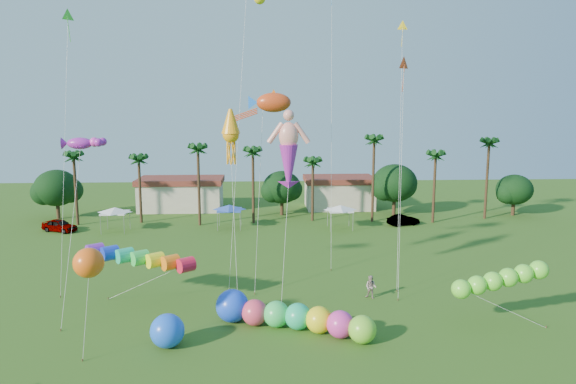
{
  "coord_description": "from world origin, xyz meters",
  "views": [
    {
      "loc": [
        -1.99,
        -27.07,
        15.01
      ],
      "look_at": [
        0.0,
        10.0,
        9.0
      ],
      "focal_mm": 32.0,
      "sensor_mm": 36.0,
      "label": 1
    }
  ],
  "objects_px": {
    "caterpillar_inflatable": "(287,316)",
    "blue_ball": "(167,331)",
    "car_a": "(60,225)",
    "car_b": "(403,220)",
    "spectator_b": "(371,287)"
  },
  "relations": [
    {
      "from": "spectator_b",
      "to": "caterpillar_inflatable",
      "type": "bearing_deg",
      "value": -110.37
    },
    {
      "from": "car_b",
      "to": "caterpillar_inflatable",
      "type": "bearing_deg",
      "value": 135.66
    },
    {
      "from": "car_a",
      "to": "spectator_b",
      "type": "xyz_separation_m",
      "value": [
        33.7,
        -24.56,
        0.16
      ]
    },
    {
      "from": "car_b",
      "to": "caterpillar_inflatable",
      "type": "relative_size",
      "value": 0.38
    },
    {
      "from": "car_b",
      "to": "blue_ball",
      "type": "distance_m",
      "value": 41.56
    },
    {
      "from": "caterpillar_inflatable",
      "to": "blue_ball",
      "type": "xyz_separation_m",
      "value": [
        -7.76,
        -2.25,
        0.1
      ]
    },
    {
      "from": "car_b",
      "to": "blue_ball",
      "type": "relative_size",
      "value": 1.92
    },
    {
      "from": "spectator_b",
      "to": "caterpillar_inflatable",
      "type": "height_order",
      "value": "caterpillar_inflatable"
    },
    {
      "from": "spectator_b",
      "to": "car_b",
      "type": "bearing_deg",
      "value": 100.53
    },
    {
      "from": "spectator_b",
      "to": "car_a",
      "type": "bearing_deg",
      "value": 175.34
    },
    {
      "from": "car_b",
      "to": "caterpillar_inflatable",
      "type": "xyz_separation_m",
      "value": [
        -16.82,
        -31.25,
        0.3
      ]
    },
    {
      "from": "car_a",
      "to": "caterpillar_inflatable",
      "type": "height_order",
      "value": "caterpillar_inflatable"
    },
    {
      "from": "car_a",
      "to": "car_b",
      "type": "height_order",
      "value": "car_a"
    },
    {
      "from": "caterpillar_inflatable",
      "to": "blue_ball",
      "type": "relative_size",
      "value": 5.07
    },
    {
      "from": "caterpillar_inflatable",
      "to": "car_a",
      "type": "bearing_deg",
      "value": 154.97
    }
  ]
}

